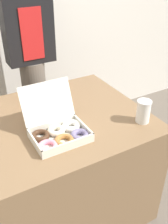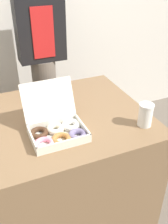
% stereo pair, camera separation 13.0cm
% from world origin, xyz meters
% --- Properties ---
extents(ground_plane, '(14.00, 14.00, 0.00)m').
position_xyz_m(ground_plane, '(0.00, 0.00, 0.00)').
color(ground_plane, '#665B51').
extents(table, '(1.10, 0.87, 0.75)m').
position_xyz_m(table, '(0.00, 0.00, 0.37)').
color(table, brown).
rests_on(table, ground_plane).
extents(donut_box, '(0.31, 0.31, 0.25)m').
position_xyz_m(donut_box, '(-0.03, -0.17, 0.78)').
color(donut_box, white).
rests_on(donut_box, table).
extents(coffee_cup, '(0.08, 0.08, 0.13)m').
position_xyz_m(coffee_cup, '(0.45, -0.27, 0.81)').
color(coffee_cup, white).
rests_on(coffee_cup, table).
extents(person_customer, '(0.35, 0.24, 1.66)m').
position_xyz_m(person_customer, '(0.13, 0.66, 0.97)').
color(person_customer, '#665B51').
rests_on(person_customer, ground_plane).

